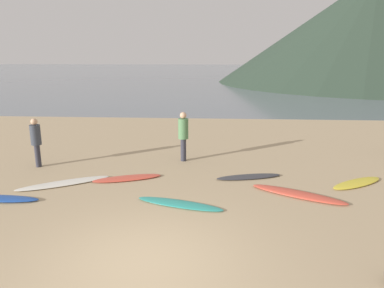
{
  "coord_description": "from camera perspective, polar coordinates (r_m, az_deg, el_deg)",
  "views": [
    {
      "loc": [
        1.31,
        -5.75,
        3.81
      ],
      "look_at": [
        0.5,
        6.76,
        0.6
      ],
      "focal_mm": 33.48,
      "sensor_mm": 36.0,
      "label": 1
    }
  ],
  "objects": [
    {
      "name": "ground_plane",
      "position": [
        16.28,
        -1.02,
        0.46
      ],
      "size": [
        120.0,
        120.0,
        0.2
      ],
      "primitive_type": "cube",
      "color": "tan",
      "rests_on": "ground"
    },
    {
      "name": "ocean_water",
      "position": [
        71.13,
        2.7,
        11.27
      ],
      "size": [
        140.0,
        100.0,
        0.01
      ],
      "primitive_type": "cube",
      "color": "slate",
      "rests_on": "ground"
    },
    {
      "name": "headland_hill",
      "position": [
        52.47,
        26.88,
        16.0
      ],
      "size": [
        38.56,
        38.56,
        13.33
      ],
      "primitive_type": "cone",
      "color": "#28382B",
      "rests_on": "ground"
    },
    {
      "name": "surfboard_1",
      "position": [
        11.38,
        -19.74,
        -5.88
      ],
      "size": [
        2.58,
        1.82,
        0.07
      ],
      "primitive_type": "ellipsoid",
      "rotation": [
        0.0,
        0.0,
        0.54
      ],
      "color": "silver",
      "rests_on": "ground"
    },
    {
      "name": "surfboard_2",
      "position": [
        11.31,
        -10.28,
        -5.37
      ],
      "size": [
        2.16,
        1.23,
        0.07
      ],
      "primitive_type": "ellipsoid",
      "rotation": [
        0.0,
        0.0,
        0.35
      ],
      "color": "#D84C38",
      "rests_on": "ground"
    },
    {
      "name": "surfboard_3",
      "position": [
        9.34,
        -1.99,
        -9.5
      ],
      "size": [
        2.39,
        1.12,
        0.07
      ],
      "primitive_type": "ellipsoid",
      "rotation": [
        0.0,
        0.0,
        -0.29
      ],
      "color": "teal",
      "rests_on": "ground"
    },
    {
      "name": "surfboard_4",
      "position": [
        11.38,
        9.04,
        -5.16
      ],
      "size": [
        2.13,
        0.97,
        0.08
      ],
      "primitive_type": "ellipsoid",
      "rotation": [
        0.0,
        0.0,
        0.26
      ],
      "color": "#333338",
      "rests_on": "ground"
    },
    {
      "name": "surfboard_5",
      "position": [
        10.31,
        16.53,
        -7.65
      ],
      "size": [
        2.55,
        1.71,
        0.1
      ],
      "primitive_type": "ellipsoid",
      "rotation": [
        0.0,
        0.0,
        -0.5
      ],
      "color": "#D84C38",
      "rests_on": "ground"
    },
    {
      "name": "surfboard_6",
      "position": [
        11.8,
        24.8,
        -5.65
      ],
      "size": [
        1.96,
        1.54,
        0.07
      ],
      "primitive_type": "ellipsoid",
      "rotation": [
        0.0,
        0.0,
        0.58
      ],
      "color": "yellow",
      "rests_on": "ground"
    },
    {
      "name": "person_1",
      "position": [
        12.73,
        -1.4,
        1.85
      ],
      "size": [
        0.36,
        0.36,
        1.78
      ],
      "rotation": [
        0.0,
        0.0,
        0.84
      ],
      "color": "#2D2D38",
      "rests_on": "ground"
    },
    {
      "name": "person_2",
      "position": [
        13.17,
        -23.61,
        0.8
      ],
      "size": [
        0.34,
        0.34,
        1.68
      ],
      "rotation": [
        0.0,
        0.0,
        4.7
      ],
      "color": "#2D2D38",
      "rests_on": "ground"
    }
  ]
}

